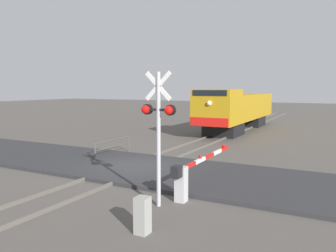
{
  "coord_description": "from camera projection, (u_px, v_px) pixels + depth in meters",
  "views": [
    {
      "loc": [
        8.88,
        -13.39,
        3.87
      ],
      "look_at": [
        1.06,
        1.36,
        2.0
      ],
      "focal_mm": 36.37,
      "sensor_mm": 36.0,
      "label": 1
    }
  ],
  "objects": [
    {
      "name": "ground_plane",
      "position": [
        135.0,
        169.0,
        16.32
      ],
      "size": [
        160.0,
        160.0,
        0.0
      ],
      "primitive_type": "plane",
      "color": "#514C47"
    },
    {
      "name": "rail_track_left",
      "position": [
        123.0,
        166.0,
        16.65
      ],
      "size": [
        0.08,
        80.0,
        0.15
      ],
      "primitive_type": "cube",
      "color": "#59544C",
      "rests_on": "ground_plane"
    },
    {
      "name": "rail_track_right",
      "position": [
        148.0,
        169.0,
        15.98
      ],
      "size": [
        0.08,
        80.0,
        0.15
      ],
      "primitive_type": "cube",
      "color": "#59544C",
      "rests_on": "ground_plane"
    },
    {
      "name": "road_surface",
      "position": [
        135.0,
        167.0,
        16.31
      ],
      "size": [
        36.0,
        5.56,
        0.15
      ],
      "primitive_type": "cube",
      "color": "#2D2D30",
      "rests_on": "ground_plane"
    },
    {
      "name": "locomotive",
      "position": [
        238.0,
        109.0,
        30.93
      ],
      "size": [
        3.07,
        14.98,
        3.77
      ],
      "color": "black",
      "rests_on": "ground_plane"
    },
    {
      "name": "crossing_signal",
      "position": [
        158.0,
        123.0,
        10.88
      ],
      "size": [
        1.18,
        0.33,
        4.4
      ],
      "color": "#ADADB2",
      "rests_on": "ground_plane"
    },
    {
      "name": "crossing_gate",
      "position": [
        189.0,
        174.0,
        12.1
      ],
      "size": [
        0.36,
        5.5,
        1.33
      ],
      "color": "silver",
      "rests_on": "ground_plane"
    },
    {
      "name": "utility_cabinet",
      "position": [
        143.0,
        215.0,
        9.02
      ],
      "size": [
        0.35,
        0.37,
        1.01
      ],
      "primitive_type": "cube",
      "color": "#999993",
      "rests_on": "ground_plane"
    },
    {
      "name": "guard_railing",
      "position": [
        113.0,
        145.0,
        19.42
      ],
      "size": [
        0.08,
        3.23,
        0.95
      ],
      "color": "#4C4742",
      "rests_on": "ground_plane"
    }
  ]
}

